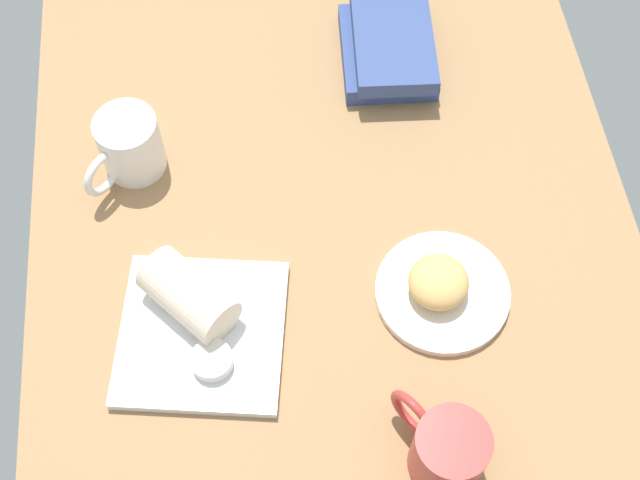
% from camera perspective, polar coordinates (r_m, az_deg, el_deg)
% --- Properties ---
extents(dining_table, '(1.10, 0.90, 0.04)m').
position_cam_1_polar(dining_table, '(1.30, 0.74, 1.63)').
color(dining_table, '#9E754C').
rests_on(dining_table, ground).
extents(round_plate, '(0.19, 0.19, 0.01)m').
position_cam_1_polar(round_plate, '(1.22, 8.21, -3.48)').
color(round_plate, silver).
rests_on(round_plate, dining_table).
extents(scone_pastry, '(0.11, 0.11, 0.05)m').
position_cam_1_polar(scone_pastry, '(1.19, 7.96, -2.80)').
color(scone_pastry, tan).
rests_on(scone_pastry, round_plate).
extents(square_plate, '(0.26, 0.26, 0.02)m').
position_cam_1_polar(square_plate, '(1.19, -7.93, -6.23)').
color(square_plate, white).
rests_on(square_plate, dining_table).
extents(sauce_cup, '(0.06, 0.06, 0.02)m').
position_cam_1_polar(sauce_cup, '(1.15, -7.27, -8.02)').
color(sauce_cup, silver).
rests_on(sauce_cup, square_plate).
extents(breakfast_wrap, '(0.15, 0.14, 0.07)m').
position_cam_1_polar(breakfast_wrap, '(1.17, -8.80, -3.68)').
color(breakfast_wrap, beige).
rests_on(breakfast_wrap, square_plate).
extents(book_stack, '(0.22, 0.16, 0.06)m').
position_cam_1_polar(book_stack, '(1.44, 4.71, 12.83)').
color(book_stack, '#33477F').
rests_on(book_stack, dining_table).
extents(coffee_mug, '(0.13, 0.11, 0.10)m').
position_cam_1_polar(coffee_mug, '(1.09, 8.49, -13.75)').
color(coffee_mug, '#B23833').
rests_on(coffee_mug, dining_table).
extents(second_mug, '(0.13, 0.12, 0.10)m').
position_cam_1_polar(second_mug, '(1.31, -12.73, 6.21)').
color(second_mug, white).
rests_on(second_mug, dining_table).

